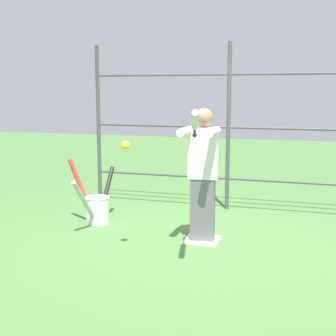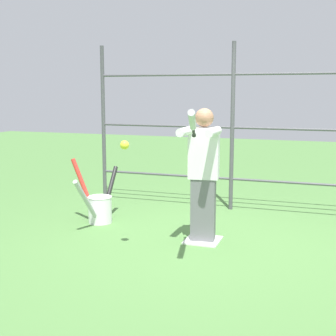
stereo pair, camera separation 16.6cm
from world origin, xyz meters
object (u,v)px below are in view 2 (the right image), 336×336
baseball_bat_swinging (192,122)px  bat_bucket (99,206)px  softball_in_flight (125,145)px  batter (203,171)px

baseball_bat_swinging → bat_bucket: size_ratio=0.69×
softball_in_flight → bat_bucket: softball_in_flight is taller
baseball_bat_swinging → softball_in_flight: (0.80, -0.21, -0.27)m
batter → softball_in_flight: 1.02m
baseball_bat_swinging → softball_in_flight: size_ratio=8.65×
baseball_bat_swinging → bat_bucket: baseball_bat_swinging is taller
baseball_bat_swinging → batter: bearing=-82.1°
batter → bat_bucket: 1.68m
batter → baseball_bat_swinging: baseball_bat_swinging is taller
softball_in_flight → bat_bucket: size_ratio=0.08×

